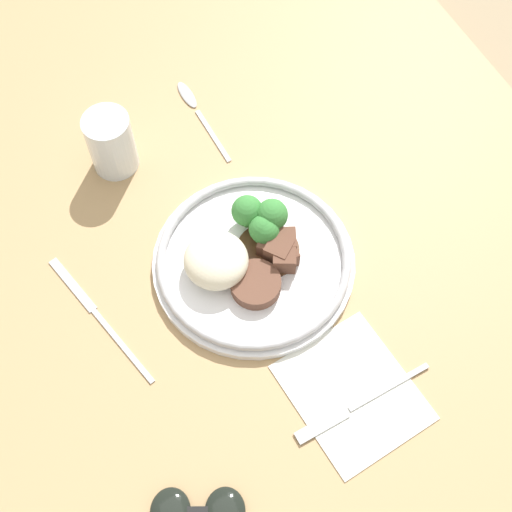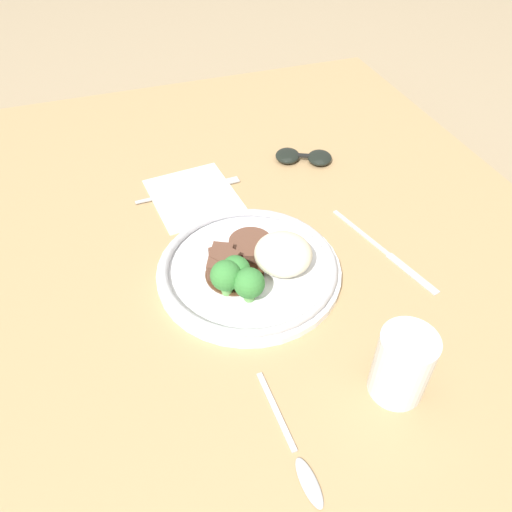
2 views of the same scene
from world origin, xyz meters
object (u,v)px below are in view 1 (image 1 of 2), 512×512
object	(u,v)px
sunglasses	(198,511)
knife	(96,314)
fork	(351,409)
plate	(251,256)
juice_glass	(112,145)
spoon	(193,105)

from	to	relation	value
sunglasses	knife	bearing A→B (deg)	29.45
fork	knife	xyz separation A→B (m)	(0.26, 0.24, -0.00)
plate	juice_glass	distance (m)	0.26
plate	knife	distance (m)	0.22
fork	sunglasses	world-z (taller)	sunglasses
plate	fork	xyz separation A→B (m)	(-0.24, -0.02, -0.02)
fork	knife	bearing A→B (deg)	-50.48
plate	fork	size ratio (longest dim) A/B	1.42
juice_glass	fork	world-z (taller)	juice_glass
plate	fork	distance (m)	0.24
juice_glass	knife	xyz separation A→B (m)	(-0.22, 0.11, -0.04)
fork	sunglasses	distance (m)	0.22
plate	sunglasses	distance (m)	0.33
plate	juice_glass	world-z (taller)	juice_glass
juice_glass	sunglasses	bearing A→B (deg)	169.73
fork	spoon	distance (m)	0.52
juice_glass	spoon	size ratio (longest dim) A/B	0.56
juice_glass	fork	size ratio (longest dim) A/B	0.50
fork	spoon	bearing A→B (deg)	-95.13
fork	plate	bearing A→B (deg)	-87.98
knife	sunglasses	world-z (taller)	sunglasses
spoon	plate	bearing A→B (deg)	169.68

